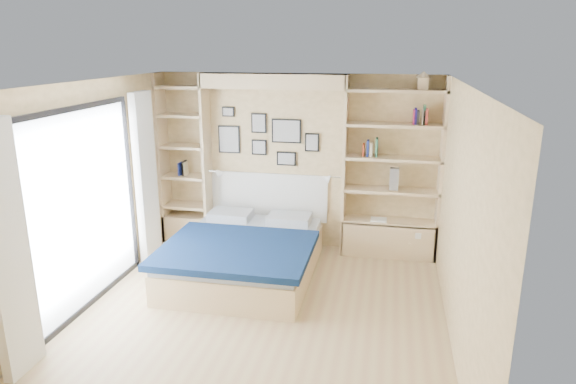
# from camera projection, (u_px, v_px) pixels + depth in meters

# --- Properties ---
(ground) EXTENTS (4.50, 4.50, 0.00)m
(ground) POSITION_uv_depth(u_px,v_px,m) (259.00, 318.00, 5.59)
(ground) COLOR tan
(ground) RESTS_ON ground
(room_shell) EXTENTS (4.50, 4.50, 4.50)m
(room_shell) POSITION_uv_depth(u_px,v_px,m) (258.00, 185.00, 6.80)
(room_shell) COLOR #DDBD86
(room_shell) RESTS_ON ground
(bed) EXTENTS (1.81, 2.31, 1.07)m
(bed) POSITION_uv_depth(u_px,v_px,m) (245.00, 254.00, 6.59)
(bed) COLOR beige
(bed) RESTS_ON ground
(photo_gallery) EXTENTS (1.48, 0.02, 0.82)m
(photo_gallery) POSITION_uv_depth(u_px,v_px,m) (266.00, 137.00, 7.33)
(photo_gallery) COLOR black
(photo_gallery) RESTS_ON ground
(reading_lamps) EXTENTS (1.92, 0.12, 0.15)m
(reading_lamps) POSITION_uv_depth(u_px,v_px,m) (273.00, 175.00, 7.23)
(reading_lamps) COLOR silver
(reading_lamps) RESTS_ON ground
(shelf_decor) EXTENTS (3.50, 0.23, 2.03)m
(shelf_decor) POSITION_uv_depth(u_px,v_px,m) (376.00, 136.00, 6.86)
(shelf_decor) COLOR #A7371A
(shelf_decor) RESTS_ON ground
(deck_chair) EXTENTS (0.72, 0.91, 0.80)m
(deck_chair) POSITION_uv_depth(u_px,v_px,m) (54.00, 255.00, 6.32)
(deck_chair) COLOR tan
(deck_chair) RESTS_ON ground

